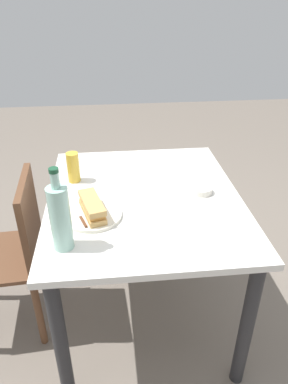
{
  "coord_description": "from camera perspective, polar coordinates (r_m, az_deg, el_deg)",
  "views": [
    {
      "loc": [
        -1.42,
        0.15,
        1.6
      ],
      "look_at": [
        0.0,
        0.0,
        0.76
      ],
      "focal_mm": 33.52,
      "sensor_mm": 36.0,
      "label": 1
    }
  ],
  "objects": [
    {
      "name": "dining_table",
      "position": [
        1.73,
        0.0,
        -3.86
      ],
      "size": [
        1.05,
        0.89,
        0.74
      ],
      "color": "silver",
      "rests_on": "ground"
    },
    {
      "name": "baguette_sandwich_near",
      "position": [
        1.51,
        -8.25,
        -2.36
      ],
      "size": [
        0.22,
        0.12,
        0.07
      ],
      "color": "tan",
      "rests_on": "plate_near"
    },
    {
      "name": "ground_plane",
      "position": [
        2.15,
        0.0,
        -17.88
      ],
      "size": [
        8.0,
        8.0,
        0.0
      ],
      "primitive_type": "plane",
      "color": "#6B6056"
    },
    {
      "name": "beer_glass",
      "position": [
        1.79,
        -11.18,
        3.88
      ],
      "size": [
        0.06,
        0.06,
        0.15
      ],
      "primitive_type": "cylinder",
      "color": "gold",
      "rests_on": "dining_table"
    },
    {
      "name": "water_bottle",
      "position": [
        1.32,
        -13.2,
        -3.88
      ],
      "size": [
        0.08,
        0.08,
        0.33
      ],
      "color": "#99C6B7",
      "rests_on": "dining_table"
    },
    {
      "name": "olive_bowl",
      "position": [
        1.71,
        9.16,
        0.3
      ],
      "size": [
        0.1,
        0.1,
        0.03
      ],
      "primitive_type": "cylinder",
      "color": "silver",
      "rests_on": "dining_table"
    },
    {
      "name": "paper_napkin",
      "position": [
        1.51,
        3.26,
        -4.35
      ],
      "size": [
        0.18,
        0.18,
        0.0
      ],
      "primitive_type": "cube",
      "rotation": [
        0.0,
        0.0,
        -0.39
      ],
      "color": "white",
      "rests_on": "dining_table"
    },
    {
      "name": "plate_near",
      "position": [
        1.53,
        -8.13,
        -3.67
      ],
      "size": [
        0.25,
        0.25,
        0.01
      ],
      "primitive_type": "cylinder",
      "color": "silver",
      "rests_on": "dining_table"
    },
    {
      "name": "chair_far",
      "position": [
        1.88,
        -20.02,
        -8.4
      ],
      "size": [
        0.42,
        0.42,
        0.84
      ],
      "color": "brown",
      "rests_on": "ground"
    },
    {
      "name": "knife_near",
      "position": [
        1.51,
        -10.05,
        -3.96
      ],
      "size": [
        0.17,
        0.07,
        0.01
      ],
      "color": "silver",
      "rests_on": "plate_near"
    }
  ]
}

